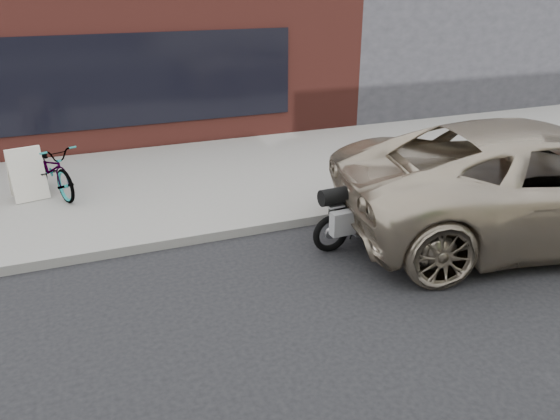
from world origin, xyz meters
The scene contains 8 objects.
ground centered at (0.00, 0.00, 0.00)m, with size 120.00×120.00×0.00m, color black.
near_sidewalk centered at (0.00, 7.00, 0.07)m, with size 44.00×6.00×0.15m, color gray.
storefront centered at (-2.00, 13.98, 2.25)m, with size 14.00×10.07×4.50m.
neighbour_building centered at (10.00, 14.00, 3.00)m, with size 10.00×10.00×6.00m, color #2C2C31.
motorcycle centered at (1.87, 3.08, 0.52)m, with size 1.91×0.68×1.21m.
minivan centered at (4.66, 2.46, 0.89)m, with size 2.94×6.39×1.77m, color tan.
bicycle_front centered at (-2.50, 6.67, 0.63)m, with size 0.63×1.81×0.95m, color gray.
sandwich_sign centered at (-2.91, 6.63, 0.61)m, with size 0.68×0.64×0.92m.
Camera 1 is at (-2.00, -3.49, 3.84)m, focal length 35.00 mm.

